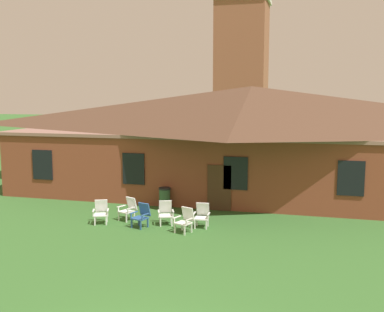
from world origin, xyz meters
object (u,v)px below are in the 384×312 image
(lawn_chair_near_door, at_px, (129,208))
(lawn_chair_right_end, at_px, (185,219))
(lawn_chair_left_end, at_px, (142,215))
(trash_bin, at_px, (165,198))
(lawn_chair_far_side, at_px, (202,215))
(lawn_chair_by_porch, at_px, (101,211))
(lawn_chair_middle, at_px, (166,212))

(lawn_chair_near_door, height_order, lawn_chair_right_end, same)
(lawn_chair_left_end, bearing_deg, lawn_chair_right_end, -6.83)
(lawn_chair_right_end, relative_size, trash_bin, 0.98)
(lawn_chair_right_end, height_order, trash_bin, trash_bin)
(lawn_chair_left_end, bearing_deg, lawn_chair_far_side, 15.18)
(lawn_chair_by_porch, distance_m, lawn_chair_right_end, 3.70)
(lawn_chair_middle, bearing_deg, lawn_chair_left_end, -141.85)
(lawn_chair_by_porch, distance_m, lawn_chair_middle, 2.68)
(lawn_chair_middle, bearing_deg, lawn_chair_by_porch, -168.46)
(lawn_chair_by_porch, xyz_separation_m, lawn_chair_near_door, (0.91, 0.73, 0.00))
(lawn_chair_left_end, xyz_separation_m, lawn_chair_far_side, (2.33, 0.63, 0.00))
(lawn_chair_left_end, xyz_separation_m, lawn_chair_right_end, (1.87, -0.22, 0.00))
(lawn_chair_right_end, bearing_deg, lawn_chair_near_door, 159.35)
(lawn_chair_by_porch, relative_size, lawn_chair_middle, 1.00)
(lawn_chair_near_door, height_order, trash_bin, trash_bin)
(lawn_chair_right_end, height_order, lawn_chair_far_side, same)
(lawn_chair_right_end, distance_m, trash_bin, 3.86)
(lawn_chair_by_porch, bearing_deg, lawn_chair_right_end, -4.96)
(lawn_chair_far_side, bearing_deg, lawn_chair_middle, -179.91)
(lawn_chair_by_porch, xyz_separation_m, lawn_chair_far_side, (4.15, 0.54, 0.00))
(lawn_chair_middle, relative_size, lawn_chair_far_side, 1.00)
(lawn_chair_near_door, xyz_separation_m, trash_bin, (0.85, 2.29, -0.00))
(trash_bin, bearing_deg, lawn_chair_far_side, -46.08)
(lawn_chair_near_door, bearing_deg, lawn_chair_by_porch, -141.44)
(lawn_chair_near_door, bearing_deg, lawn_chair_left_end, -42.25)
(lawn_chair_by_porch, relative_size, lawn_chair_right_end, 1.00)
(lawn_chair_near_door, relative_size, lawn_chair_right_end, 1.00)
(trash_bin, bearing_deg, lawn_chair_left_end, -88.98)
(lawn_chair_left_end, height_order, lawn_chair_right_end, same)
(lawn_chair_middle, distance_m, lawn_chair_right_end, 1.37)
(lawn_chair_left_end, height_order, trash_bin, trash_bin)
(lawn_chair_near_door, bearing_deg, lawn_chair_right_end, -20.65)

